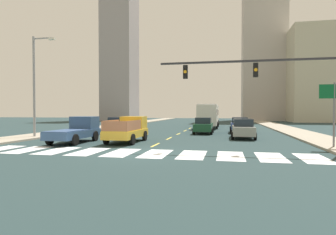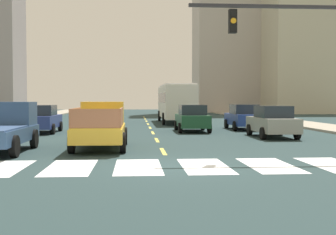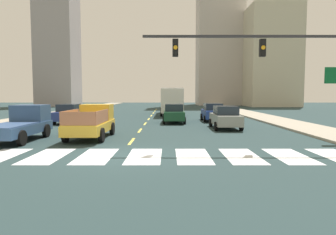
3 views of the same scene
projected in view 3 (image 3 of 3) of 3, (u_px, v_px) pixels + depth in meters
name	position (u px, v px, depth m)	size (l,w,h in m)	color
ground_plane	(120.00, 156.00, 12.85)	(160.00, 160.00, 0.00)	#243638
sidewalk_right	(271.00, 119.00, 30.81)	(3.50, 110.00, 0.15)	gray
sidewalk_left	(24.00, 119.00, 30.76)	(3.50, 110.00, 0.15)	gray
crosswalk_stripe_3	(47.00, 156.00, 12.84)	(1.41, 3.34, 0.01)	silver
crosswalk_stripe_4	(96.00, 156.00, 12.84)	(1.41, 3.34, 0.01)	silver
crosswalk_stripe_5	(144.00, 156.00, 12.85)	(1.41, 3.34, 0.01)	silver
crosswalk_stripe_6	(192.00, 156.00, 12.85)	(1.41, 3.34, 0.01)	silver
crosswalk_stripe_7	(241.00, 156.00, 12.86)	(1.41, 3.34, 0.01)	silver
crosswalk_stripe_8	(289.00, 156.00, 12.86)	(1.41, 3.34, 0.01)	silver
lane_dash_0	(131.00, 141.00, 16.83)	(0.16, 2.40, 0.01)	#E1C749
lane_dash_1	(139.00, 130.00, 21.82)	(0.16, 2.40, 0.01)	#E1C749
lane_dash_2	(145.00, 124.00, 26.80)	(0.16, 2.40, 0.01)	#E1C749
lane_dash_3	(148.00, 119.00, 31.79)	(0.16, 2.40, 0.01)	#E1C749
lane_dash_4	(151.00, 116.00, 36.77)	(0.16, 2.40, 0.01)	#E1C749
lane_dash_5	(153.00, 113.00, 41.76)	(0.16, 2.40, 0.01)	#E1C749
lane_dash_6	(154.00, 111.00, 46.74)	(0.16, 2.40, 0.01)	#E1C749
lane_dash_7	(156.00, 109.00, 51.73)	(0.16, 2.40, 0.01)	#E1C749
pickup_stakebed	(92.00, 122.00, 18.36)	(2.18, 5.20, 1.96)	gold
pickup_dark	(21.00, 124.00, 17.31)	(2.18, 5.20, 1.96)	#304E79
city_bus	(171.00, 99.00, 38.22)	(2.72, 10.80, 3.32)	silver
sedan_far	(69.00, 114.00, 27.21)	(2.02, 4.40, 1.72)	navy
sedan_mid	(225.00, 117.00, 22.93)	(2.02, 4.40, 1.72)	gray
sedan_near_right	(212.00, 112.00, 29.31)	(2.02, 4.40, 1.72)	navy
sedan_near_left	(173.00, 113.00, 27.60)	(2.02, 4.40, 1.72)	#19482D
traffic_signal_gantry	(287.00, 60.00, 14.76)	(10.65, 0.27, 6.00)	#2D2D33
tower_tall_centre	(219.00, 14.00, 71.26)	(10.34, 9.06, 42.64)	#B6ADA4
block_mid_left	(57.00, 28.00, 65.08)	(7.81, 8.04, 33.65)	#999496
block_mid_right	(270.00, 57.00, 64.39)	(10.17, 10.23, 20.68)	#BFB89E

